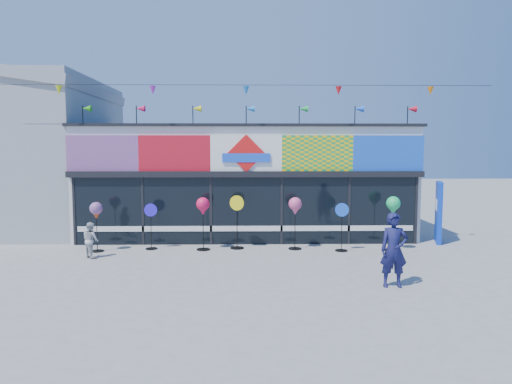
{
  "coord_description": "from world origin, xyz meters",
  "views": [
    {
      "loc": [
        0.05,
        -11.94,
        3.18
      ],
      "look_at": [
        0.3,
        2.0,
        1.92
      ],
      "focal_mm": 32.0,
      "sensor_mm": 36.0,
      "label": 1
    }
  ],
  "objects_px": {
    "spinner_5": "(342,226)",
    "spinner_1": "(151,225)",
    "spinner_4": "(295,208)",
    "spinner_0": "(96,212)",
    "spinner_3": "(237,221)",
    "spinner_6": "(393,207)",
    "adult_man": "(394,250)",
    "blue_sign": "(439,212)",
    "spinner_2": "(203,208)",
    "child": "(91,240)"
  },
  "relations": [
    {
      "from": "blue_sign",
      "to": "spinner_5",
      "type": "xyz_separation_m",
      "value": [
        -3.65,
        -1.34,
        -0.25
      ]
    },
    {
      "from": "spinner_3",
      "to": "spinner_6",
      "type": "distance_m",
      "value": 5.01
    },
    {
      "from": "blue_sign",
      "to": "adult_man",
      "type": "height_order",
      "value": "blue_sign"
    },
    {
      "from": "blue_sign",
      "to": "spinner_6",
      "type": "xyz_separation_m",
      "value": [
        -2.02,
        -1.31,
        0.33
      ]
    },
    {
      "from": "spinner_0",
      "to": "child",
      "type": "distance_m",
      "value": 1.11
    },
    {
      "from": "child",
      "to": "spinner_6",
      "type": "bearing_deg",
      "value": -133.34
    },
    {
      "from": "spinner_5",
      "to": "spinner_2",
      "type": "bearing_deg",
      "value": 176.86
    },
    {
      "from": "spinner_0",
      "to": "blue_sign",
      "type": "bearing_deg",
      "value": 6.35
    },
    {
      "from": "spinner_0",
      "to": "spinner_1",
      "type": "relative_size",
      "value": 1.06
    },
    {
      "from": "spinner_4",
      "to": "child",
      "type": "bearing_deg",
      "value": -170.16
    },
    {
      "from": "spinner_3",
      "to": "spinner_4",
      "type": "height_order",
      "value": "spinner_3"
    },
    {
      "from": "spinner_0",
      "to": "spinner_6",
      "type": "relative_size",
      "value": 0.9
    },
    {
      "from": "adult_man",
      "to": "spinner_6",
      "type": "bearing_deg",
      "value": 74.02
    },
    {
      "from": "blue_sign",
      "to": "spinner_4",
      "type": "height_order",
      "value": "blue_sign"
    },
    {
      "from": "spinner_5",
      "to": "spinner_6",
      "type": "height_order",
      "value": "spinner_6"
    },
    {
      "from": "spinner_5",
      "to": "child",
      "type": "xyz_separation_m",
      "value": [
        -7.66,
        -0.77,
        -0.28
      ]
    },
    {
      "from": "adult_man",
      "to": "spinner_5",
      "type": "bearing_deg",
      "value": 97.71
    },
    {
      "from": "blue_sign",
      "to": "adult_man",
      "type": "bearing_deg",
      "value": -103.69
    },
    {
      "from": "spinner_0",
      "to": "spinner_4",
      "type": "relative_size",
      "value": 0.93
    },
    {
      "from": "spinner_0",
      "to": "spinner_3",
      "type": "distance_m",
      "value": 4.45
    },
    {
      "from": "spinner_2",
      "to": "child",
      "type": "relative_size",
      "value": 1.6
    },
    {
      "from": "spinner_6",
      "to": "blue_sign",
      "type": "bearing_deg",
      "value": 33.06
    },
    {
      "from": "spinner_4",
      "to": "child",
      "type": "height_order",
      "value": "spinner_4"
    },
    {
      "from": "spinner_2",
      "to": "child",
      "type": "xyz_separation_m",
      "value": [
        -3.25,
        -1.01,
        -0.83
      ]
    },
    {
      "from": "child",
      "to": "spinner_5",
      "type": "bearing_deg",
      "value": -132.5
    },
    {
      "from": "spinner_1",
      "to": "child",
      "type": "relative_size",
      "value": 1.39
    },
    {
      "from": "spinner_0",
      "to": "spinner_4",
      "type": "bearing_deg",
      "value": 2.18
    },
    {
      "from": "spinner_0",
      "to": "spinner_6",
      "type": "bearing_deg",
      "value": -0.26
    },
    {
      "from": "spinner_4",
      "to": "spinner_0",
      "type": "bearing_deg",
      "value": -177.82
    },
    {
      "from": "blue_sign",
      "to": "spinner_4",
      "type": "xyz_separation_m",
      "value": [
        -5.1,
        -1.03,
        0.29
      ]
    },
    {
      "from": "spinner_5",
      "to": "spinner_1",
      "type": "bearing_deg",
      "value": 176.32
    },
    {
      "from": "spinner_1",
      "to": "child",
      "type": "height_order",
      "value": "spinner_1"
    },
    {
      "from": "spinner_5",
      "to": "adult_man",
      "type": "distance_m",
      "value": 3.87
    },
    {
      "from": "spinner_1",
      "to": "spinner_4",
      "type": "xyz_separation_m",
      "value": [
        4.66,
        -0.08,
        0.57
      ]
    },
    {
      "from": "spinner_4",
      "to": "adult_man",
      "type": "xyz_separation_m",
      "value": [
        1.88,
        -4.15,
        -0.48
      ]
    },
    {
      "from": "spinner_0",
      "to": "spinner_1",
      "type": "height_order",
      "value": "spinner_0"
    },
    {
      "from": "spinner_1",
      "to": "spinner_6",
      "type": "distance_m",
      "value": 7.78
    },
    {
      "from": "adult_man",
      "to": "spinner_2",
      "type": "bearing_deg",
      "value": 141.19
    },
    {
      "from": "spinner_2",
      "to": "child",
      "type": "bearing_deg",
      "value": -162.72
    },
    {
      "from": "spinner_5",
      "to": "child",
      "type": "bearing_deg",
      "value": -174.28
    },
    {
      "from": "blue_sign",
      "to": "spinner_2",
      "type": "xyz_separation_m",
      "value": [
        -8.07,
        -1.1,
        0.3
      ]
    },
    {
      "from": "spinner_6",
      "to": "spinner_1",
      "type": "bearing_deg",
      "value": 177.29
    },
    {
      "from": "spinner_3",
      "to": "child",
      "type": "relative_size",
      "value": 1.63
    },
    {
      "from": "spinner_2",
      "to": "spinner_6",
      "type": "bearing_deg",
      "value": -2.04
    },
    {
      "from": "spinner_1",
      "to": "adult_man",
      "type": "distance_m",
      "value": 7.8
    },
    {
      "from": "adult_man",
      "to": "child",
      "type": "xyz_separation_m",
      "value": [
        -8.09,
        3.08,
        -0.34
      ]
    },
    {
      "from": "spinner_3",
      "to": "adult_man",
      "type": "distance_m",
      "value": 5.7
    },
    {
      "from": "spinner_3",
      "to": "spinner_5",
      "type": "bearing_deg",
      "value": -7.49
    },
    {
      "from": "blue_sign",
      "to": "spinner_4",
      "type": "bearing_deg",
      "value": -150.4
    },
    {
      "from": "spinner_3",
      "to": "spinner_6",
      "type": "bearing_deg",
      "value": -4.73
    }
  ]
}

